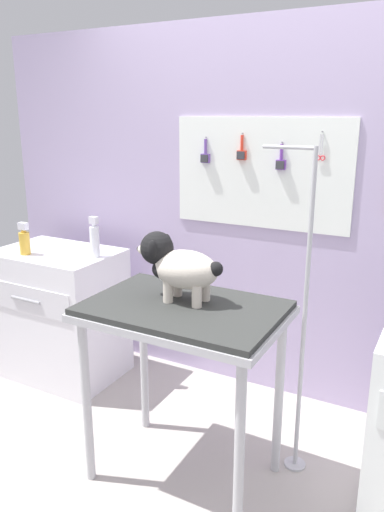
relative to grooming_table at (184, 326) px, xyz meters
name	(u,v)px	position (x,y,z in m)	size (l,w,h in m)	color
ground	(159,512)	(0.01, -0.26, -0.83)	(4.40, 4.00, 0.04)	#ACA39D
rear_wall_panel	(266,215)	(0.01, 1.02, 0.35)	(4.00, 0.11, 2.30)	#B1A0C6
grooming_table	(184,326)	(0.00, 0.00, 0.00)	(0.91, 0.61, 0.92)	#B7B7BC
grooming_arm	(302,331)	(0.47, 0.33, -0.05)	(0.30, 0.11, 1.63)	#B7B7BC
dog	(177,265)	(-0.06, 0.05, 0.27)	(0.44, 0.21, 0.32)	silver
counter_left	(60,313)	(-1.26, 0.51, -0.37)	(0.80, 0.58, 0.88)	white
detangler_spray	(24,241)	(-1.37, 0.36, 0.16)	(0.07, 0.07, 0.21)	gold
shampoo_bottle	(95,240)	(-0.93, 0.53, 0.19)	(0.06, 0.06, 0.26)	white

